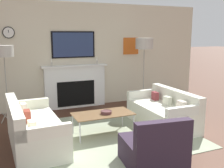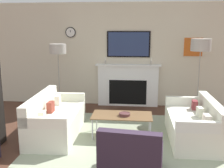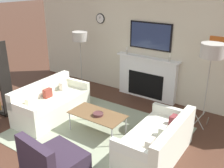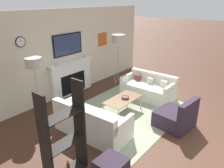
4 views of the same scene
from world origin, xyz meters
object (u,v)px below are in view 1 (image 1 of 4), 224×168
(armchair, at_px, (154,150))
(floor_lamp_left, at_px, (4,52))
(coffee_table, at_px, (103,115))
(decorative_bowl, at_px, (106,112))
(floor_lamp_right, at_px, (144,44))
(couch_left, at_px, (33,130))
(couch_right, at_px, (163,113))

(armchair, relative_size, floor_lamp_left, 0.53)
(coffee_table, bearing_deg, armchair, -80.98)
(coffee_table, xyz_separation_m, decorative_bowl, (0.05, -0.04, 0.06))
(armchair, xyz_separation_m, coffee_table, (-0.23, 1.44, 0.14))
(coffee_table, xyz_separation_m, floor_lamp_right, (1.70, 1.45, 1.25))
(couch_left, height_order, armchair, same)
(couch_left, distance_m, armchair, 2.07)
(couch_left, distance_m, coffee_table, 1.30)
(decorative_bowl, height_order, floor_lamp_left, floor_lamp_left)
(couch_left, bearing_deg, coffee_table, 1.55)
(decorative_bowl, bearing_deg, floor_lamp_left, 138.72)
(couch_left, height_order, decorative_bowl, couch_left)
(couch_right, distance_m, floor_lamp_left, 3.56)
(decorative_bowl, bearing_deg, armchair, -82.77)
(decorative_bowl, xyz_separation_m, floor_lamp_left, (-1.70, 1.49, 1.07))
(couch_right, bearing_deg, armchair, -128.19)
(floor_lamp_right, bearing_deg, couch_left, -153.54)
(decorative_bowl, bearing_deg, couch_left, 179.83)
(couch_left, xyz_separation_m, floor_lamp_right, (2.99, 1.49, 1.35))
(couch_left, relative_size, floor_lamp_right, 0.99)
(couch_left, distance_m, decorative_bowl, 1.35)
(coffee_table, bearing_deg, couch_left, -178.45)
(armchair, xyz_separation_m, decorative_bowl, (-0.18, 1.40, 0.20))
(couch_left, distance_m, floor_lamp_right, 3.60)
(floor_lamp_left, height_order, floor_lamp_right, floor_lamp_right)
(decorative_bowl, xyz_separation_m, floor_lamp_right, (1.64, 1.49, 1.19))
(couch_left, relative_size, floor_lamp_left, 1.07)
(couch_right, distance_m, armchair, 1.79)
(decorative_bowl, relative_size, floor_lamp_left, 0.13)
(floor_lamp_left, bearing_deg, coffee_table, -41.39)
(armchair, height_order, decorative_bowl, armchair)
(floor_lamp_left, distance_m, floor_lamp_right, 3.35)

